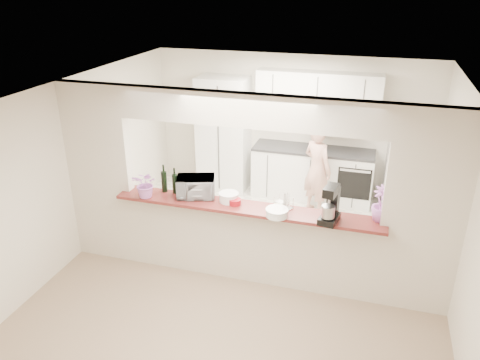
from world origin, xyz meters
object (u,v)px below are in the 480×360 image
at_px(toaster_oven, 196,187).
at_px(person, 317,170).
at_px(refrigerator, 410,164).
at_px(stand_mixer, 331,205).

bearing_deg(toaster_oven, person, 40.32).
xyz_separation_m(refrigerator, person, (-1.45, -0.49, -0.07)).
relative_size(toaster_oven, stand_mixer, 1.05).
distance_m(toaster_oven, person, 2.51).
height_order(toaster_oven, person, person).
relative_size(toaster_oven, person, 0.31).
xyz_separation_m(toaster_oven, person, (1.30, 2.11, -0.45)).
bearing_deg(stand_mixer, refrigerator, 69.92).
distance_m(stand_mixer, person, 2.39).
bearing_deg(toaster_oven, refrigerator, 25.36).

